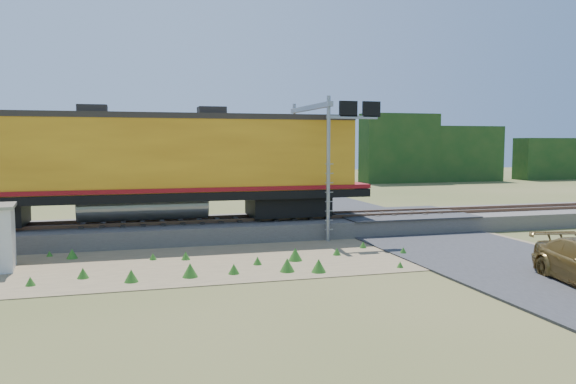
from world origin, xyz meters
name	(u,v)px	position (x,y,z in m)	size (l,w,h in m)	color
ground	(308,257)	(0.00, 0.00, 0.00)	(140.00, 140.00, 0.00)	#475123
ballast	(272,226)	(0.00, 6.00, 0.40)	(70.00, 5.00, 0.80)	slate
rails	(272,217)	(0.00, 6.00, 0.88)	(70.00, 1.54, 0.16)	brown
dirt_shoulder	(257,257)	(-2.00, 0.50, 0.01)	(26.00, 8.00, 0.03)	#8C7754
road	(451,244)	(7.00, 0.74, 0.09)	(7.00, 66.00, 0.86)	#38383A
tree_line_north	(198,158)	(0.00, 38.00, 3.07)	(130.00, 3.00, 6.50)	#163A15
weed_clumps	(221,262)	(-3.50, 0.10, 0.00)	(15.00, 6.20, 0.56)	#2F6D1F
locomotive	(136,162)	(-6.55, 6.00, 3.74)	(21.81, 3.33, 5.63)	black
signal_gantry	(320,133)	(2.35, 5.34, 5.10)	(2.68, 6.20, 6.77)	gray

